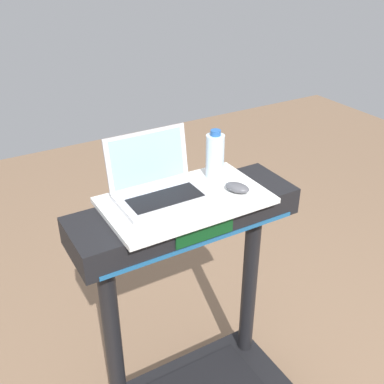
{
  "coord_description": "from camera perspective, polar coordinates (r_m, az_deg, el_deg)",
  "views": [
    {
      "loc": [
        -0.74,
        -0.62,
        1.99
      ],
      "look_at": [
        0.0,
        0.65,
        1.17
      ],
      "focal_mm": 43.34,
      "sensor_mm": 36.0,
      "label": 1
    }
  ],
  "objects": [
    {
      "name": "computer_mouse",
      "position": [
        1.79,
        5.57,
        0.55
      ],
      "size": [
        0.1,
        0.12,
        0.03
      ],
      "primitive_type": "ellipsoid",
      "rotation": [
        0.0,
        0.0,
        0.47
      ],
      "color": "#4C4C51",
      "rests_on": "desk_board"
    },
    {
      "name": "desk_board",
      "position": [
        1.75,
        -0.83,
        -1.03
      ],
      "size": [
        0.62,
        0.37,
        0.02
      ],
      "primitive_type": "cube",
      "color": "white",
      "rests_on": "treadmill_base"
    },
    {
      "name": "water_bottle",
      "position": [
        1.86,
        2.85,
        4.51
      ],
      "size": [
        0.07,
        0.07,
        0.2
      ],
      "color": "silver",
      "rests_on": "desk_board"
    },
    {
      "name": "laptop",
      "position": [
        1.74,
        -4.2,
        0.89
      ],
      "size": [
        0.33,
        0.25,
        0.23
      ],
      "rotation": [
        0.0,
        0.0,
        -0.01
      ],
      "color": "#B7B7BC",
      "rests_on": "desk_board"
    }
  ]
}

